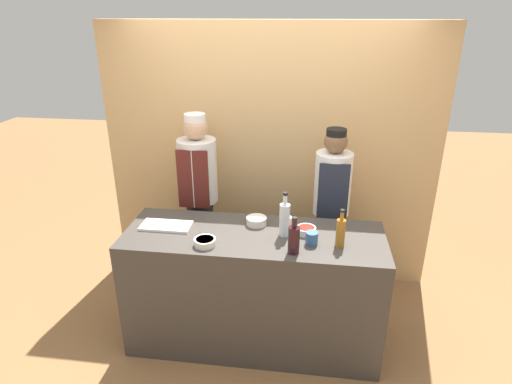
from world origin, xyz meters
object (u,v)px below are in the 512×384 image
sauce_bowl_brown (205,242)px  chef_left (199,199)px  bottle_clear (285,219)px  cup_blue (312,238)px  sauce_bowl_red (306,230)px  bottle_wine (294,239)px  cup_cream (287,222)px  sauce_bowl_orange (256,221)px  chef_right (331,211)px  bottle_amber (341,232)px  cutting_board (166,226)px

sauce_bowl_brown → chef_left: bearing=107.3°
bottle_clear → chef_left: (-0.80, 0.64, -0.17)m
bottle_clear → cup_blue: bottle_clear is taller
sauce_bowl_red → bottle_wine: 0.30m
bottle_wine → chef_left: chef_left is taller
sauce_bowl_brown → cup_cream: bearing=31.4°
sauce_bowl_brown → cup_blue: bearing=9.0°
sauce_bowl_red → sauce_bowl_orange: 0.39m
sauce_bowl_red → cup_blue: (0.04, -0.15, 0.02)m
bottle_clear → cup_cream: (0.01, 0.11, -0.09)m
sauce_bowl_red → sauce_bowl_orange: bearing=165.8°
cup_blue → chef_right: (0.16, 0.74, -0.13)m
bottle_wine → cup_cream: size_ratio=2.90×
chef_right → bottle_wine: bearing=-107.7°
bottle_amber → cup_blue: (-0.19, 0.00, -0.06)m
chef_right → chef_left: bearing=180.0°
bottle_wine → cup_cream: 0.36m
sauce_bowl_brown → bottle_wine: 0.62m
sauce_bowl_orange → chef_left: size_ratio=0.09×
cup_cream → chef_right: chef_right is taller
chef_left → bottle_wine: bearing=-44.7°
sauce_bowl_brown → cup_blue: size_ratio=1.70×
sauce_bowl_orange → cup_cream: bearing=-6.3°
sauce_bowl_orange → cup_cream: size_ratio=1.69×
sauce_bowl_brown → cup_cream: size_ratio=1.69×
sauce_bowl_orange → bottle_clear: (0.22, -0.14, 0.10)m
bottle_clear → chef_right: size_ratio=0.21×
sauce_bowl_brown → bottle_clear: 0.59m
bottle_amber → cup_cream: (-0.38, 0.22, -0.06)m
sauce_bowl_orange → chef_left: chef_left is taller
sauce_bowl_red → chef_right: (0.20, 0.59, -0.11)m
sauce_bowl_brown → cutting_board: size_ratio=0.41×
sauce_bowl_brown → bottle_amber: size_ratio=0.55×
sauce_bowl_orange → cup_blue: (0.42, -0.24, 0.01)m
sauce_bowl_red → chef_right: bearing=71.4°
cup_cream → sauce_bowl_brown: bearing=-148.6°
sauce_bowl_orange → chef_right: bearing=40.5°
bottle_amber → cup_blue: 0.20m
bottle_amber → cup_cream: bearing=150.4°
sauce_bowl_red → sauce_bowl_orange: size_ratio=0.93×
bottle_wine → cup_cream: (-0.07, 0.35, -0.06)m
chef_left → chef_right: 1.16m
bottle_amber → sauce_bowl_brown: bearing=-172.9°
sauce_bowl_orange → cutting_board: (-0.67, -0.13, -0.02)m
cup_cream → chef_left: 0.97m
bottle_amber → cup_blue: bottle_amber is taller
sauce_bowl_brown → chef_right: bearing=43.7°
sauce_bowl_red → bottle_clear: (-0.16, -0.04, 0.10)m
sauce_bowl_brown → bottle_wine: bottle_wine is taller
bottle_amber → cup_blue: bearing=179.8°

